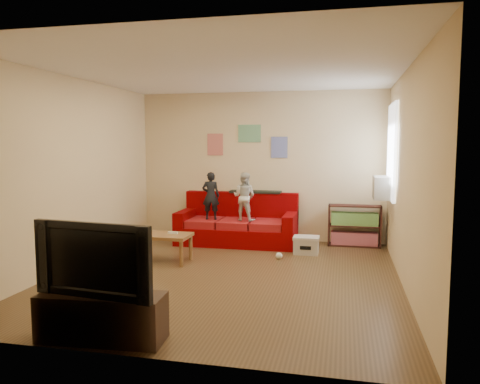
% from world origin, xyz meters
% --- Properties ---
extents(room_shell, '(4.52, 5.02, 2.72)m').
position_xyz_m(room_shell, '(0.00, 0.00, 1.35)').
color(room_shell, brown).
rests_on(room_shell, ground).
extents(sofa, '(2.08, 0.95, 0.91)m').
position_xyz_m(sofa, '(-0.32, 2.07, 0.31)').
color(sofa, '#750002').
rests_on(sofa, ground).
extents(child_a, '(0.33, 0.24, 0.84)m').
position_xyz_m(child_a, '(-0.77, 1.90, 0.86)').
color(child_a, black).
rests_on(child_a, sofa).
extents(child_b, '(0.46, 0.40, 0.84)m').
position_xyz_m(child_b, '(-0.17, 1.90, 0.85)').
color(child_b, silver).
rests_on(child_b, sofa).
extents(coffee_table, '(0.94, 0.52, 0.42)m').
position_xyz_m(coffee_table, '(-1.18, 0.51, 0.36)').
color(coffee_table, brown).
rests_on(coffee_table, ground).
extents(remote, '(0.17, 0.16, 0.02)m').
position_xyz_m(remote, '(-1.43, 0.39, 0.43)').
color(remote, black).
rests_on(remote, coffee_table).
extents(game_controller, '(0.15, 0.05, 0.03)m').
position_xyz_m(game_controller, '(-0.98, 0.56, 0.44)').
color(game_controller, white).
rests_on(game_controller, coffee_table).
extents(bookshelf, '(0.89, 0.27, 0.71)m').
position_xyz_m(bookshelf, '(1.70, 2.26, 0.32)').
color(bookshelf, '#3B1A15').
rests_on(bookshelf, ground).
extents(window, '(0.04, 1.08, 1.48)m').
position_xyz_m(window, '(2.22, 1.65, 1.64)').
color(window, white).
rests_on(window, room_shell).
extents(ac_unit, '(0.28, 0.55, 0.35)m').
position_xyz_m(ac_unit, '(2.10, 1.65, 1.08)').
color(ac_unit, '#B7B2A3').
rests_on(ac_unit, window).
extents(artwork_left, '(0.30, 0.01, 0.40)m').
position_xyz_m(artwork_left, '(-0.85, 2.48, 1.75)').
color(artwork_left, '#D87266').
rests_on(artwork_left, room_shell).
extents(artwork_center, '(0.42, 0.01, 0.32)m').
position_xyz_m(artwork_center, '(-0.20, 2.48, 1.95)').
color(artwork_center, '#72B27F').
rests_on(artwork_center, room_shell).
extents(artwork_right, '(0.30, 0.01, 0.38)m').
position_xyz_m(artwork_right, '(0.35, 2.48, 1.70)').
color(artwork_right, '#727FCC').
rests_on(artwork_right, room_shell).
extents(file_box, '(0.41, 0.31, 0.28)m').
position_xyz_m(file_box, '(0.94, 1.50, 0.14)').
color(file_box, beige).
rests_on(file_box, ground).
extents(tv_stand, '(1.16, 0.46, 0.43)m').
position_xyz_m(tv_stand, '(-0.59, -2.25, 0.21)').
color(tv_stand, '#3D281C').
rests_on(tv_stand, ground).
extents(television, '(1.17, 0.28, 0.67)m').
position_xyz_m(television, '(-0.59, -2.25, 0.76)').
color(television, black).
rests_on(television, tv_stand).
extents(tissue, '(0.12, 0.12, 0.10)m').
position_xyz_m(tissue, '(0.56, 1.04, 0.05)').
color(tissue, silver).
rests_on(tissue, ground).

